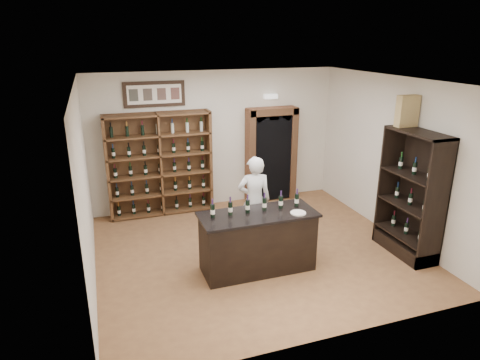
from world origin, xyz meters
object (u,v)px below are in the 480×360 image
(tasting_counter, at_px, (258,242))
(wine_crate, at_px, (407,111))
(wine_shelf, at_px, (160,164))
(side_cabinet, at_px, (410,213))
(shopkeeper, at_px, (254,201))
(counter_bottle_0, at_px, (213,211))

(tasting_counter, relative_size, wine_crate, 3.52)
(wine_crate, bearing_deg, wine_shelf, 143.91)
(wine_crate, bearing_deg, tasting_counter, -177.54)
(tasting_counter, bearing_deg, side_cabinet, -6.28)
(shopkeeper, bearing_deg, tasting_counter, 84.10)
(counter_bottle_0, bearing_deg, wine_shelf, 97.62)
(tasting_counter, distance_m, counter_bottle_0, 0.95)
(wine_shelf, bearing_deg, counter_bottle_0, -82.38)
(tasting_counter, xyz_separation_m, shopkeeper, (0.29, 0.94, 0.34))
(wine_crate, bearing_deg, counter_bottle_0, -179.49)
(wine_shelf, bearing_deg, wine_crate, -36.57)
(tasting_counter, xyz_separation_m, wine_crate, (2.73, 0.09, 1.97))
(counter_bottle_0, distance_m, wine_crate, 3.71)
(side_cabinet, relative_size, shopkeeper, 1.32)
(shopkeeper, bearing_deg, wine_shelf, -43.72)
(tasting_counter, xyz_separation_m, side_cabinet, (2.72, -0.30, 0.26))
(wine_crate, bearing_deg, side_cabinet, -89.80)
(side_cabinet, bearing_deg, tasting_counter, 173.72)
(tasting_counter, height_order, wine_crate, wine_crate)
(counter_bottle_0, xyz_separation_m, wine_crate, (3.45, 0.00, 1.36))
(wine_shelf, bearing_deg, side_cabinet, -40.21)
(wine_shelf, relative_size, counter_bottle_0, 7.33)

